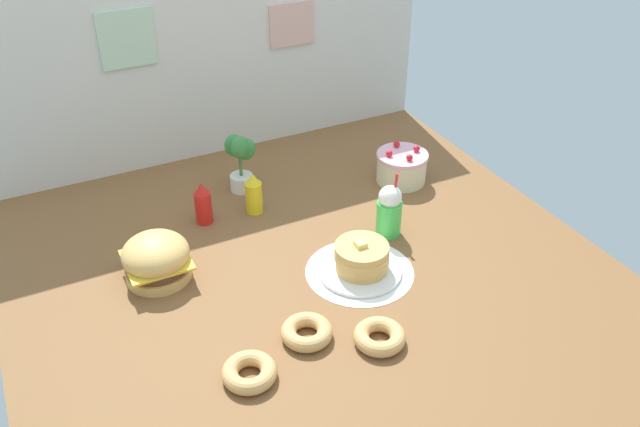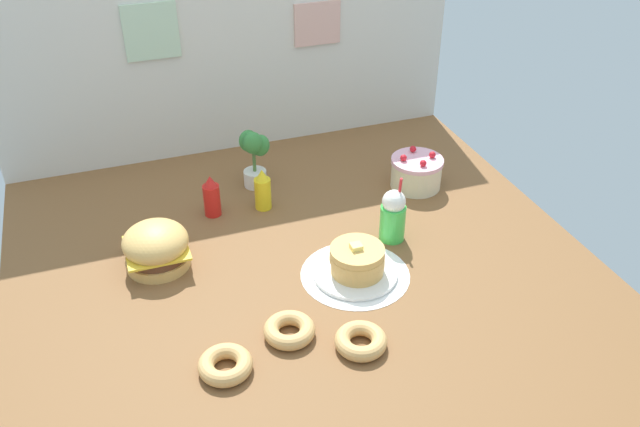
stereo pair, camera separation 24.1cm
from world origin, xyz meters
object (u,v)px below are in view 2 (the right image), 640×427
object	(u,v)px
mustard_bottle	(263,190)
layer_cake	(416,172)
ketchup_bottle	(212,197)
cream_soda_cup	(393,215)
pancake_stack	(357,263)
donut_chocolate	(289,330)
donut_vanilla	(361,341)
burger	(156,247)
potted_plant	(254,156)
donut_pink_glaze	(225,365)

from	to	relation	value
mustard_bottle	layer_cake	bearing A→B (deg)	-4.92
layer_cake	ketchup_bottle	bearing A→B (deg)	174.87
ketchup_bottle	cream_soda_cup	xyz separation A→B (m)	(0.60, -0.39, 0.02)
pancake_stack	donut_chocolate	world-z (taller)	pancake_stack
donut_chocolate	donut_vanilla	xyz separation A→B (m)	(0.19, -0.12, 0.00)
pancake_stack	burger	bearing A→B (deg)	155.58
cream_soda_cup	potted_plant	size ratio (longest dim) A/B	0.98
layer_cake	cream_soda_cup	distance (m)	0.41
mustard_bottle	cream_soda_cup	distance (m)	0.55
ketchup_bottle	donut_vanilla	bearing A→B (deg)	-72.90
pancake_stack	potted_plant	distance (m)	0.74
pancake_stack	layer_cake	size ratio (longest dim) A/B	1.36
pancake_stack	cream_soda_cup	distance (m)	0.27
mustard_bottle	cream_soda_cup	xyz separation A→B (m)	(0.40, -0.37, 0.02)
burger	ketchup_bottle	distance (m)	0.36
ketchup_bottle	donut_pink_glaze	distance (m)	0.86
donut_pink_glaze	donut_chocolate	bearing A→B (deg)	19.12
pancake_stack	donut_vanilla	distance (m)	0.35
layer_cake	donut_chocolate	xyz separation A→B (m)	(-0.78, -0.69, -0.04)
pancake_stack	donut_chocolate	bearing A→B (deg)	-145.96
burger	mustard_bottle	distance (m)	0.52
ketchup_bottle	donut_chocolate	world-z (taller)	ketchup_bottle
mustard_bottle	donut_vanilla	bearing A→B (deg)	-85.43
burger	potted_plant	xyz separation A→B (m)	(0.47, 0.42, 0.06)
donut_vanilla	donut_pink_glaze	bearing A→B (deg)	174.19
donut_pink_glaze	mustard_bottle	bearing A→B (deg)	67.18
mustard_bottle	donut_pink_glaze	distance (m)	0.89
ketchup_bottle	cream_soda_cup	bearing A→B (deg)	-32.88
donut_vanilla	mustard_bottle	bearing A→B (deg)	94.57
layer_cake	mustard_bottle	bearing A→B (deg)	175.08
potted_plant	donut_vanilla	bearing A→B (deg)	-87.13
pancake_stack	donut_chocolate	distance (m)	0.38
donut_pink_glaze	donut_chocolate	world-z (taller)	same
pancake_stack	potted_plant	xyz separation A→B (m)	(-0.17, 0.71, 0.09)
burger	cream_soda_cup	distance (m)	0.87
burger	donut_chocolate	distance (m)	0.61
burger	layer_cake	size ratio (longest dim) A/B	1.06
mustard_bottle	ketchup_bottle	bearing A→B (deg)	174.20
donut_pink_glaze	donut_vanilla	world-z (taller)	same
potted_plant	donut_pink_glaze	bearing A→B (deg)	-109.89
burger	potted_plant	bearing A→B (deg)	41.49
burger	mustard_bottle	xyz separation A→B (m)	(0.46, 0.24, 0.00)
cream_soda_cup	donut_vanilla	bearing A→B (deg)	-123.85
burger	donut_pink_glaze	size ratio (longest dim) A/B	1.43
ketchup_bottle	donut_vanilla	xyz separation A→B (m)	(0.27, -0.89, -0.06)
burger	donut_pink_glaze	bearing A→B (deg)	-79.18
potted_plant	ketchup_bottle	bearing A→B (deg)	-143.96
pancake_stack	cream_soda_cup	size ratio (longest dim) A/B	1.13
cream_soda_cup	donut_chocolate	distance (m)	0.65
donut_chocolate	pancake_stack	bearing A→B (deg)	34.04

